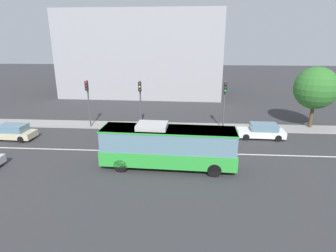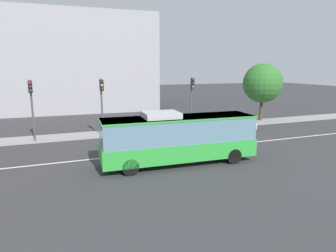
{
  "view_description": "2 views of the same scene",
  "coord_description": "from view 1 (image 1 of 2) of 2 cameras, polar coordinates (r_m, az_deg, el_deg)",
  "views": [
    {
      "loc": [
        0.59,
        -22.2,
        9.47
      ],
      "look_at": [
        -0.97,
        -0.02,
        2.4
      ],
      "focal_mm": 29.86,
      "sensor_mm": 36.0,
      "label": 1
    },
    {
      "loc": [
        -7.75,
        -19.63,
        6.17
      ],
      "look_at": [
        -0.99,
        -1.52,
        2.26
      ],
      "focal_mm": 31.07,
      "sensor_mm": 36.0,
      "label": 2
    }
  ],
  "objects": [
    {
      "name": "transit_bus",
      "position": [
        20.81,
        -0.0,
        -3.95
      ],
      "size": [
        10.1,
        2.91,
        3.46
      ],
      "rotation": [
        0.0,
        0.0,
        -0.04
      ],
      "color": "green",
      "rests_on": "ground_plane"
    },
    {
      "name": "traffic_light_mid_block",
      "position": [
        29.35,
        -5.7,
        5.96
      ],
      "size": [
        0.34,
        0.62,
        5.2
      ],
      "rotation": [
        0.0,
        0.0,
        -1.5
      ],
      "color": "#47474C",
      "rests_on": "ground_plane"
    },
    {
      "name": "sedan_beige",
      "position": [
        30.95,
        -29.27,
        -1.08
      ],
      "size": [
        4.57,
        1.99,
        1.46
      ],
      "rotation": [
        0.0,
        0.0,
        3.1
      ],
      "color": "#C6B793",
      "rests_on": "ground_plane"
    },
    {
      "name": "sedan_white",
      "position": [
        28.81,
        18.56,
        -0.96
      ],
      "size": [
        4.56,
        1.97,
        1.46
      ],
      "rotation": [
        0.0,
        0.0,
        3.1
      ],
      "color": "white",
      "rests_on": "ground_plane"
    },
    {
      "name": "lane_centre_line",
      "position": [
        24.14,
        2.31,
        -5.44
      ],
      "size": [
        76.0,
        0.16,
        0.01
      ],
      "primitive_type": "cube",
      "color": "silver",
      "rests_on": "ground_plane"
    },
    {
      "name": "sidewalk_kerb",
      "position": [
        30.87,
        2.74,
        -0.09
      ],
      "size": [
        80.0,
        2.51,
        0.14
      ],
      "primitive_type": "cube",
      "color": "gray",
      "rests_on": "ground_plane"
    },
    {
      "name": "ground_plane",
      "position": [
        24.14,
        2.31,
        -5.46
      ],
      "size": [
        160.0,
        160.0,
        0.0
      ],
      "primitive_type": "plane",
      "color": "#333335"
    },
    {
      "name": "traffic_light_near_corner",
      "position": [
        30.85,
        -16.05,
        5.93
      ],
      "size": [
        0.34,
        0.62,
        5.2
      ],
      "rotation": [
        0.0,
        0.0,
        -1.51
      ],
      "color": "#47474C",
      "rests_on": "ground_plane"
    },
    {
      "name": "street_tree_kerbside_left",
      "position": [
        33.24,
        27.94,
        6.85
      ],
      "size": [
        4.43,
        4.43,
        6.63
      ],
      "color": "#4C3823",
      "rests_on": "ground_plane"
    },
    {
      "name": "office_block_background",
      "position": [
        51.08,
        -4.66,
        14.61
      ],
      "size": [
        26.38,
        16.77,
        13.6
      ],
      "rotation": [
        0.0,
        0.0,
        -0.03
      ],
      "color": "#939399",
      "rests_on": "ground_plane"
    },
    {
      "name": "traffic_light_far_corner",
      "position": [
        29.31,
        11.49,
        5.67
      ],
      "size": [
        0.34,
        0.62,
        5.2
      ],
      "rotation": [
        0.0,
        0.0,
        -1.64
      ],
      "color": "#47474C",
      "rests_on": "ground_plane"
    }
  ]
}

